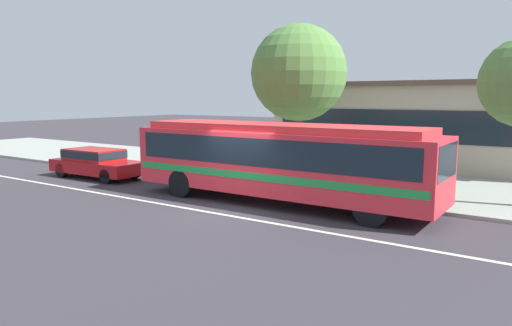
{
  "coord_description": "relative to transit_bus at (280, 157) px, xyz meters",
  "views": [
    {
      "loc": [
        9.04,
        -12.1,
        3.6
      ],
      "look_at": [
        -0.22,
        1.61,
        1.3
      ],
      "focal_mm": 33.47,
      "sensor_mm": 36.0,
      "label": 1
    }
  ],
  "objects": [
    {
      "name": "transit_bus",
      "position": [
        0.0,
        0.0,
        0.0
      ],
      "size": [
        10.81,
        2.52,
        2.7
      ],
      "color": "red",
      "rests_on": "ground_plane"
    },
    {
      "name": "pedestrian_waiting_near_sign",
      "position": [
        -1.17,
        3.0,
        -0.49
      ],
      "size": [
        0.41,
        0.41,
        1.66
      ],
      "color": "#36373F",
      "rests_on": "sidewalk_slab"
    },
    {
      "name": "sedan_behind_bus",
      "position": [
        -9.51,
        -0.14,
        -0.85
      ],
      "size": [
        4.57,
        1.91,
        1.29
      ],
      "color": "#B01319",
      "rests_on": "ground_plane"
    },
    {
      "name": "street_tree_near_stop",
      "position": [
        -1.91,
        4.71,
        3.03
      ],
      "size": [
        4.16,
        4.16,
        6.59
      ],
      "color": "brown",
      "rests_on": "sidewalk_slab"
    },
    {
      "name": "sidewalk_slab",
      "position": [
        -0.79,
        5.35,
        -1.52
      ],
      "size": [
        60.0,
        8.0,
        0.12
      ],
      "primitive_type": "cube",
      "color": "#9AA095",
      "rests_on": "ground_plane"
    },
    {
      "name": "ground_plane",
      "position": [
        -0.79,
        -1.54,
        -1.58
      ],
      "size": [
        120.0,
        120.0,
        0.0
      ],
      "primitive_type": "plane",
      "color": "#37333A"
    },
    {
      "name": "bus_stop_sign",
      "position": [
        3.73,
        1.94,
        0.02
      ],
      "size": [
        0.12,
        0.44,
        2.29
      ],
      "color": "gray",
      "rests_on": "sidewalk_slab"
    },
    {
      "name": "lane_stripe_center",
      "position": [
        -0.79,
        -2.34,
        -1.57
      ],
      "size": [
        56.0,
        0.16,
        0.01
      ],
      "primitive_type": "cube",
      "color": "silver",
      "rests_on": "ground_plane"
    },
    {
      "name": "station_building",
      "position": [
        1.56,
        12.02,
        0.61
      ],
      "size": [
        14.67,
        7.21,
        4.35
      ],
      "color": "#B2A08F",
      "rests_on": "ground_plane"
    },
    {
      "name": "pedestrian_walking_along_curb",
      "position": [
        2.99,
        3.25,
        -0.52
      ],
      "size": [
        0.38,
        0.38,
        1.61
      ],
      "color": "navy",
      "rests_on": "sidewalk_slab"
    }
  ]
}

